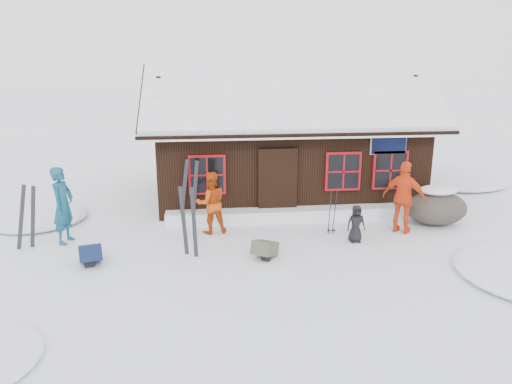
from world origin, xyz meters
TOP-DOWN VIEW (x-y plane):
  - ground at (0.00, 0.00)m, footprint 120.00×120.00m
  - mountain_hut at (1.50, 4.98)m, footprint 8.90×6.09m
  - snow_drift at (1.50, 2.25)m, footprint 7.60×0.60m
  - snow_mounds at (1.65, 1.86)m, footprint 20.60×13.20m
  - skier_teal at (-4.71, 1.13)m, footprint 0.63×0.81m
  - skier_orange_left at (-1.02, 1.44)m, footprint 0.92×0.78m
  - skier_orange_right at (4.04, 0.91)m, footprint 1.19×1.08m
  - skier_crouched at (2.61, 0.39)m, footprint 0.48×0.31m
  - boulder at (5.25, 1.46)m, footprint 1.69×1.27m
  - ski_pair_left at (-5.50, 0.82)m, footprint 0.65×0.19m
  - ski_pair_mid at (-1.57, -0.03)m, footprint 0.42×0.26m
  - ski_pair_right at (-1.60, 2.20)m, footprint 0.63×0.25m
  - ski_poles at (2.16, 1.05)m, footprint 0.22×0.11m
  - backpack_blue at (-3.81, -0.30)m, footprint 0.64×0.76m
  - backpack_olive at (0.19, -0.39)m, footprint 0.71×0.76m

SIDE VIEW (x-z plane):
  - ground at x=0.00m, z-range 0.00..0.00m
  - snow_mounds at x=1.65m, z-range -0.24..0.24m
  - backpack_olive at x=0.19m, z-range 0.00..0.33m
  - snow_drift at x=1.50m, z-range 0.00..0.35m
  - backpack_blue at x=-3.81m, z-range 0.00..0.36m
  - skier_crouched at x=2.61m, z-range 0.00..0.97m
  - boulder at x=5.25m, z-range 0.01..1.00m
  - ski_poles at x=2.16m, z-range -0.04..1.19m
  - ski_pair_left at x=-5.50m, z-range -0.04..1.62m
  - ski_pair_mid at x=-1.57m, z-range -0.05..1.68m
  - skier_orange_left at x=-1.02m, z-range 0.00..1.67m
  - ski_pair_right at x=-1.60m, z-range -0.05..1.85m
  - skier_orange_right at x=4.04m, z-range 0.00..1.95m
  - skier_teal at x=-4.71m, z-range 0.00..1.97m
  - mountain_hut at x=1.50m, z-range -0.63..3.79m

